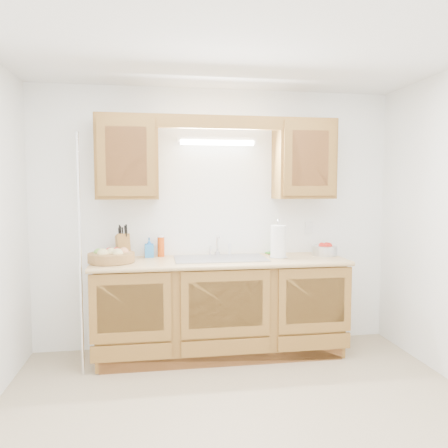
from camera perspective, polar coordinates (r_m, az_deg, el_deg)
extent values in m
plane|color=tan|center=(3.19, 3.01, -24.34)|extent=(3.50, 3.50, 0.00)
plane|color=white|center=(2.95, 3.24, 23.50)|extent=(3.50, 3.50, 0.00)
cube|color=white|center=(4.28, -1.04, 0.68)|extent=(3.50, 0.02, 2.50)
cube|color=white|center=(1.39, 16.14, -7.82)|extent=(3.50, 0.02, 2.50)
cube|color=olive|center=(4.13, -0.45, -10.91)|extent=(2.20, 0.60, 0.86)
cube|color=#DAB772|center=(4.01, -0.42, -4.91)|extent=(2.30, 0.63, 0.04)
cube|color=olive|center=(4.08, -12.47, 8.45)|extent=(0.55, 0.33, 0.75)
cube|color=olive|center=(4.31, 10.36, 8.28)|extent=(0.55, 0.33, 0.75)
cube|color=olive|center=(4.01, -0.44, 13.16)|extent=(2.20, 0.05, 0.12)
cylinder|color=white|center=(4.19, -0.87, 10.58)|extent=(0.70, 0.05, 0.05)
cube|color=white|center=(4.23, -0.92, 10.94)|extent=(0.76, 0.06, 0.05)
cube|color=#9E9EA3|center=(4.03, -0.46, -4.54)|extent=(0.84, 0.46, 0.01)
cube|color=#9E9EA3|center=(4.02, -3.44, -5.77)|extent=(0.39, 0.40, 0.16)
cube|color=#9E9EA3|center=(4.08, 2.47, -5.61)|extent=(0.39, 0.40, 0.16)
cylinder|color=silver|center=(4.22, -0.86, -3.88)|extent=(0.06, 0.06, 0.04)
cylinder|color=silver|center=(4.21, -0.86, -2.81)|extent=(0.02, 0.02, 0.16)
cylinder|color=silver|center=(4.15, -0.76, -1.66)|extent=(0.02, 0.12, 0.02)
cylinder|color=white|center=(4.24, 0.75, -3.31)|extent=(0.03, 0.03, 0.12)
cylinder|color=silver|center=(3.76, -18.29, -3.95)|extent=(0.03, 0.03, 2.00)
cube|color=white|center=(4.51, 11.02, -0.48)|extent=(0.08, 0.01, 0.12)
cylinder|color=#A57342|center=(3.96, -14.50, -4.25)|extent=(0.52, 0.52, 0.08)
sphere|color=#D8C67F|center=(3.91, -15.56, -3.83)|extent=(0.10, 0.10, 0.10)
sphere|color=#D8C67F|center=(3.89, -13.77, -3.84)|extent=(0.10, 0.10, 0.10)
sphere|color=tan|center=(3.99, -13.00, -3.65)|extent=(0.09, 0.09, 0.09)
sphere|color=red|center=(4.02, -14.73, -3.63)|extent=(0.09, 0.09, 0.09)
sphere|color=#72A53F|center=(4.00, -16.06, -3.70)|extent=(0.09, 0.09, 0.09)
sphere|color=#D8C67F|center=(3.94, -14.52, -3.76)|extent=(0.10, 0.10, 0.10)
sphere|color=red|center=(4.05, -13.89, -3.57)|extent=(0.09, 0.09, 0.09)
cube|color=olive|center=(4.12, -13.06, -2.93)|extent=(0.16, 0.21, 0.25)
cylinder|color=black|center=(4.08, -13.54, -1.12)|extent=(0.02, 0.04, 0.09)
cylinder|color=black|center=(4.08, -13.11, -1.05)|extent=(0.02, 0.04, 0.09)
cylinder|color=black|center=(4.08, -12.68, -0.99)|extent=(0.02, 0.04, 0.09)
cylinder|color=black|center=(4.12, -13.36, -0.89)|extent=(0.02, 0.04, 0.09)
cylinder|color=black|center=(4.12, -12.79, -0.83)|extent=(0.02, 0.04, 0.09)
cylinder|color=black|center=(4.15, -13.47, -0.74)|extent=(0.02, 0.04, 0.09)
cylinder|color=black|center=(4.15, -12.62, -0.68)|extent=(0.02, 0.04, 0.09)
cylinder|color=#D8470C|center=(4.20, -8.23, -2.96)|extent=(0.07, 0.07, 0.19)
cylinder|color=white|center=(4.19, -8.25, -1.63)|extent=(0.06, 0.06, 0.01)
imported|color=#297DD1|center=(4.17, -9.75, -3.05)|extent=(0.09, 0.09, 0.19)
cube|color=#CC333F|center=(4.36, 6.17, -3.89)|extent=(0.12, 0.10, 0.01)
cube|color=green|center=(4.35, 6.17, -3.77)|extent=(0.12, 0.10, 0.02)
cylinder|color=silver|center=(4.11, 7.08, -4.36)|extent=(0.18, 0.18, 0.01)
cylinder|color=silver|center=(4.09, 7.11, -2.00)|extent=(0.02, 0.02, 0.35)
cylinder|color=white|center=(4.09, 7.11, -2.23)|extent=(0.16, 0.16, 0.30)
sphere|color=silver|center=(4.07, 7.13, 0.44)|extent=(0.02, 0.02, 0.02)
cylinder|color=silver|center=(4.35, 12.99, -3.39)|extent=(0.31, 0.31, 0.09)
sphere|color=red|center=(4.33, 12.65, -2.80)|extent=(0.07, 0.07, 0.07)
sphere|color=red|center=(4.37, 13.25, -2.74)|extent=(0.07, 0.07, 0.07)
sphere|color=red|center=(4.32, 13.14, -2.83)|extent=(0.07, 0.07, 0.07)
sphere|color=red|center=(4.34, 13.55, -2.80)|extent=(0.07, 0.07, 0.07)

